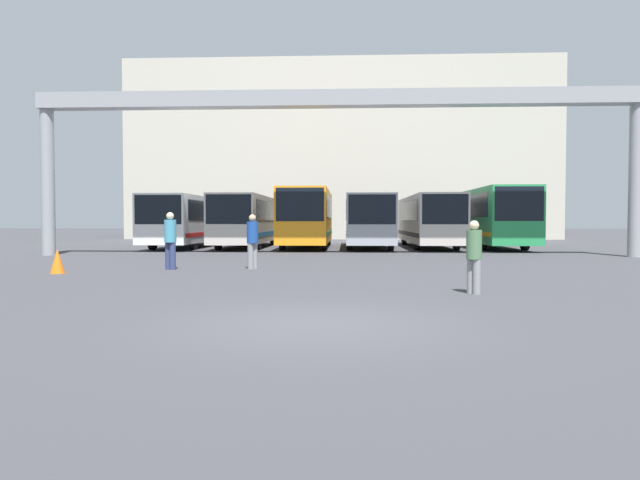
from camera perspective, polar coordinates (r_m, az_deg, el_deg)
The scene contains 13 objects.
ground_plane at distance 8.92m, azimuth -0.85°, elevation -8.41°, with size 200.00×200.00×0.00m, color #38383D.
building_backdrop at distance 53.93m, azimuth 2.13°, elevation 8.39°, with size 36.84×12.00×15.23m.
overhead_gantry at distance 25.88m, azimuth 1.49°, elevation 12.01°, with size 26.85×0.80×7.35m.
bus_slot_0 at distance 34.94m, azimuth -12.99°, elevation 2.12°, with size 2.61×11.15×2.97m.
bus_slot_1 at distance 34.20m, azimuth -7.21°, elevation 2.18°, with size 2.51×11.25×2.99m.
bus_slot_2 at distance 33.60m, azimuth -1.27°, elevation 2.51°, with size 2.63×10.91×3.32m.
bus_slot_3 at distance 33.34m, azimuth 4.83°, elevation 2.17°, with size 2.56×10.50×2.97m.
bus_slot_4 at distance 34.35m, azimuth 10.74°, elevation 2.16°, with size 2.47×11.90×2.99m.
bus_slot_5 at distance 35.21m, azimuth 16.45°, elevation 2.43°, with size 2.59×12.28×3.35m.
pedestrian_near_center at distance 12.87m, azimuth 15.14°, elevation -1.46°, with size 0.33×0.33×1.60m.
pedestrian_mid_left at distance 18.93m, azimuth -6.77°, elevation -0.00°, with size 0.37×0.37×1.80m.
pedestrian_far_center at distance 19.17m, azimuth -14.74°, elevation 0.08°, with size 0.39×0.39×1.87m.
traffic_cone at distance 18.95m, azimuth -24.78°, elevation -1.93°, with size 0.43×0.43×0.75m.
Camera 1 is at (0.54, -8.76, 1.61)m, focal length 32.00 mm.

